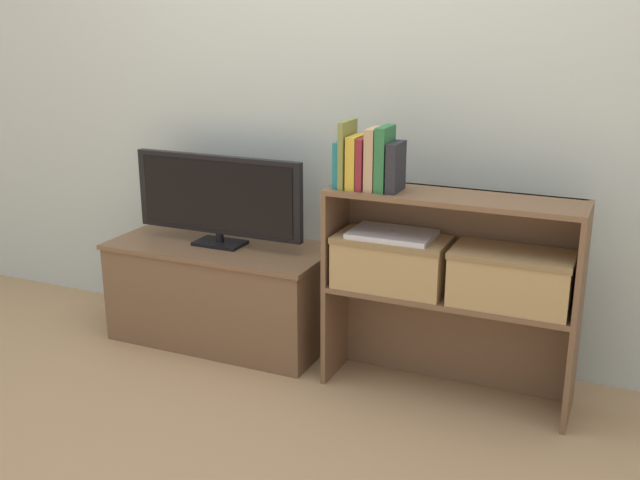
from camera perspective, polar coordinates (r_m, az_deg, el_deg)
ground_plane at (r=3.15m, az=-1.01°, el=-10.69°), size 16.00×16.00×0.00m
wall_back at (r=3.24m, az=2.60°, el=12.35°), size 10.00×0.05×2.40m
tv_stand at (r=3.47m, az=-7.47°, el=-3.97°), size 1.00×0.47×0.46m
tv at (r=3.33m, az=-7.78°, el=3.26°), size 0.81×0.14×0.41m
bookshelf_lower_tier at (r=3.03m, az=9.93°, el=-6.45°), size 0.96×0.27×0.42m
bookshelf_upper_tier at (r=2.89m, az=10.32°, el=0.92°), size 0.96×0.27×0.39m
book_teal at (r=2.89m, az=1.59°, el=5.83°), size 0.02×0.12×0.18m
book_olive at (r=2.87m, az=2.10°, el=6.56°), size 0.02×0.15×0.26m
book_mustard at (r=2.87m, az=2.76°, el=5.98°), size 0.04×0.14×0.20m
book_maroon at (r=2.85m, az=3.42°, el=5.86°), size 0.03×0.14×0.20m
book_tan at (r=2.84m, az=4.13°, el=6.18°), size 0.04×0.13×0.23m
book_forest at (r=2.82m, az=4.95°, el=6.19°), size 0.04×0.13×0.24m
book_charcoal at (r=2.82m, az=5.80°, el=5.55°), size 0.04×0.13×0.19m
storage_basket_left at (r=2.93m, az=5.47°, el=-1.50°), size 0.44×0.24×0.21m
storage_basket_right at (r=2.83m, az=14.37°, el=-2.66°), size 0.44×0.24×0.21m
laptop at (r=2.90m, az=5.53°, el=0.45°), size 0.32×0.22×0.02m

